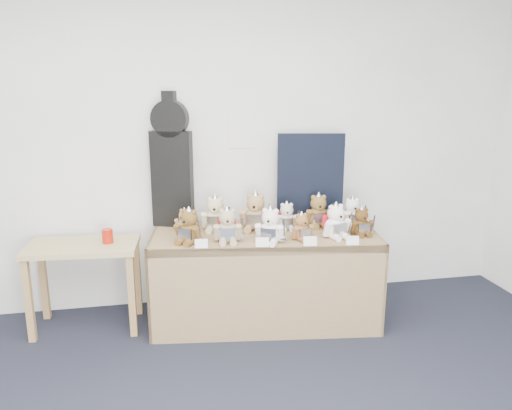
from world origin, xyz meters
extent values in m
plane|color=white|center=(0.00, 2.50, 1.35)|extent=(6.00, 0.00, 6.00)
cube|color=white|center=(0.60, 2.49, 1.48)|extent=(0.21, 0.00, 0.30)
cube|color=olive|center=(0.70, 2.01, 0.70)|extent=(1.83, 0.95, 0.06)
cube|color=olive|center=(0.65, 1.66, 0.36)|extent=(1.73, 0.25, 0.73)
cube|color=olive|center=(-0.16, 2.12, 0.36)|extent=(0.12, 0.72, 0.73)
cube|color=olive|center=(1.55, 1.90, 0.36)|extent=(0.12, 0.72, 0.73)
cube|color=#9D8654|center=(-0.68, 2.14, 0.66)|extent=(0.85, 0.51, 0.04)
cube|color=#9B6F42|center=(-1.07, 1.99, 0.32)|extent=(0.05, 0.05, 0.64)
cube|color=#9B6F42|center=(-1.04, 2.36, 0.32)|extent=(0.05, 0.05, 0.64)
cube|color=#9B6F42|center=(-0.33, 1.93, 0.32)|extent=(0.05, 0.05, 0.64)
cube|color=#9B6F42|center=(-0.30, 2.30, 0.32)|extent=(0.05, 0.05, 0.64)
cube|color=black|center=(0.01, 2.35, 1.11)|extent=(0.34, 0.21, 0.77)
cylinder|color=black|center=(0.01, 2.35, 1.59)|extent=(0.30, 0.19, 0.29)
cube|color=black|center=(0.01, 2.35, 1.71)|extent=(0.12, 0.11, 0.19)
cube|color=black|center=(1.14, 2.28, 1.09)|extent=(0.55, 0.12, 0.73)
cylinder|color=#B01B0B|center=(-0.50, 2.13, 0.73)|extent=(0.08, 0.08, 0.11)
ellipsoid|color=brown|center=(0.11, 1.88, 0.80)|extent=(0.22, 0.21, 0.17)
sphere|color=brown|center=(0.11, 1.88, 0.91)|extent=(0.12, 0.12, 0.12)
cylinder|color=brown|center=(0.08, 1.84, 0.90)|extent=(0.06, 0.05, 0.05)
sphere|color=black|center=(0.07, 1.82, 0.90)|extent=(0.02, 0.02, 0.02)
sphere|color=brown|center=(0.08, 1.90, 0.96)|extent=(0.04, 0.04, 0.04)
sphere|color=brown|center=(0.14, 1.86, 0.96)|extent=(0.04, 0.04, 0.04)
cylinder|color=brown|center=(0.03, 1.91, 0.81)|extent=(0.09, 0.10, 0.13)
cylinder|color=brown|center=(0.16, 1.82, 0.81)|extent=(0.09, 0.10, 0.13)
cylinder|color=brown|center=(0.04, 1.85, 0.75)|extent=(0.10, 0.12, 0.05)
cylinder|color=brown|center=(0.10, 1.81, 0.75)|extent=(0.10, 0.12, 0.05)
cube|color=silver|center=(0.07, 1.83, 0.80)|extent=(0.10, 0.08, 0.09)
cone|color=silver|center=(0.11, 1.88, 0.96)|extent=(0.10, 0.10, 0.08)
cube|color=silver|center=(0.17, 1.79, 0.83)|extent=(0.04, 0.04, 0.18)
cube|color=silver|center=(0.17, 1.79, 0.77)|extent=(0.04, 0.03, 0.01)
ellipsoid|color=tan|center=(0.38, 1.85, 0.80)|extent=(0.18, 0.16, 0.17)
sphere|color=tan|center=(0.38, 1.85, 0.91)|extent=(0.12, 0.12, 0.12)
cylinder|color=tan|center=(0.37, 1.79, 0.90)|extent=(0.05, 0.03, 0.05)
sphere|color=black|center=(0.37, 1.78, 0.90)|extent=(0.02, 0.02, 0.02)
sphere|color=tan|center=(0.34, 1.85, 0.96)|extent=(0.04, 0.04, 0.04)
sphere|color=tan|center=(0.42, 1.84, 0.96)|extent=(0.04, 0.04, 0.04)
cylinder|color=tan|center=(0.30, 1.83, 0.81)|extent=(0.06, 0.10, 0.13)
cylinder|color=tan|center=(0.46, 1.82, 0.81)|extent=(0.06, 0.10, 0.13)
cylinder|color=tan|center=(0.34, 1.79, 0.75)|extent=(0.06, 0.11, 0.05)
cylinder|color=tan|center=(0.41, 1.78, 0.75)|extent=(0.06, 0.11, 0.05)
cube|color=silver|center=(0.37, 1.78, 0.80)|extent=(0.11, 0.03, 0.09)
cone|color=silver|center=(0.38, 1.85, 0.96)|extent=(0.10, 0.10, 0.08)
cube|color=silver|center=(0.48, 1.80, 0.83)|extent=(0.02, 0.04, 0.18)
cube|color=silver|center=(0.48, 1.80, 0.77)|extent=(0.05, 0.01, 0.01)
cube|color=red|center=(0.39, 1.91, 0.81)|extent=(0.14, 0.04, 0.15)
ellipsoid|color=white|center=(0.69, 1.77, 0.80)|extent=(0.22, 0.20, 0.17)
sphere|color=white|center=(0.69, 1.77, 0.91)|extent=(0.13, 0.13, 0.13)
cylinder|color=white|center=(0.66, 1.73, 0.90)|extent=(0.06, 0.05, 0.05)
sphere|color=black|center=(0.66, 1.71, 0.90)|extent=(0.02, 0.02, 0.02)
sphere|color=white|center=(0.65, 1.79, 0.96)|extent=(0.04, 0.04, 0.04)
sphere|color=white|center=(0.72, 1.76, 0.96)|extent=(0.04, 0.04, 0.04)
cylinder|color=white|center=(0.60, 1.79, 0.81)|extent=(0.08, 0.11, 0.13)
cylinder|color=white|center=(0.75, 1.72, 0.81)|extent=(0.08, 0.11, 0.13)
cylinder|color=white|center=(0.63, 1.74, 0.75)|extent=(0.09, 0.12, 0.05)
cylinder|color=white|center=(0.70, 1.70, 0.75)|extent=(0.09, 0.12, 0.05)
cube|color=silver|center=(0.66, 1.71, 0.80)|extent=(0.11, 0.06, 0.09)
cone|color=silver|center=(0.69, 1.77, 0.97)|extent=(0.11, 0.11, 0.08)
cube|color=silver|center=(0.77, 1.70, 0.83)|extent=(0.03, 0.04, 0.18)
cube|color=silver|center=(0.77, 1.70, 0.77)|extent=(0.05, 0.03, 0.01)
ellipsoid|color=brown|center=(0.93, 1.79, 0.78)|extent=(0.16, 0.15, 0.13)
sphere|color=brown|center=(0.93, 1.79, 0.87)|extent=(0.10, 0.10, 0.10)
cylinder|color=brown|center=(0.94, 1.75, 0.87)|extent=(0.05, 0.03, 0.04)
sphere|color=black|center=(0.94, 1.74, 0.87)|extent=(0.02, 0.02, 0.02)
sphere|color=brown|center=(0.90, 1.78, 0.91)|extent=(0.03, 0.03, 0.03)
sphere|color=brown|center=(0.96, 1.80, 0.91)|extent=(0.03, 0.03, 0.03)
cylinder|color=brown|center=(0.87, 1.76, 0.79)|extent=(0.06, 0.08, 0.10)
cylinder|color=brown|center=(0.99, 1.79, 0.79)|extent=(0.06, 0.08, 0.10)
cylinder|color=brown|center=(0.91, 1.74, 0.75)|extent=(0.06, 0.09, 0.04)
cylinder|color=brown|center=(0.97, 1.76, 0.75)|extent=(0.06, 0.09, 0.04)
cube|color=silver|center=(0.94, 1.74, 0.79)|extent=(0.09, 0.04, 0.07)
cone|color=silver|center=(0.93, 1.79, 0.91)|extent=(0.08, 0.08, 0.06)
cube|color=silver|center=(1.01, 1.79, 0.81)|extent=(0.02, 0.03, 0.14)
cube|color=silver|center=(1.01, 1.79, 0.76)|extent=(0.04, 0.02, 0.01)
ellipsoid|color=white|center=(1.19, 1.79, 0.80)|extent=(0.20, 0.18, 0.17)
sphere|color=white|center=(1.19, 1.79, 0.91)|extent=(0.13, 0.13, 0.13)
cylinder|color=white|center=(1.20, 1.74, 0.90)|extent=(0.06, 0.04, 0.05)
sphere|color=black|center=(1.21, 1.72, 0.90)|extent=(0.02, 0.02, 0.02)
sphere|color=white|center=(1.15, 1.79, 0.96)|extent=(0.04, 0.04, 0.04)
sphere|color=white|center=(1.23, 1.80, 0.96)|extent=(0.04, 0.04, 0.04)
cylinder|color=white|center=(1.12, 1.76, 0.81)|extent=(0.07, 0.10, 0.13)
cylinder|color=white|center=(1.28, 1.79, 0.81)|extent=(0.07, 0.10, 0.13)
cylinder|color=white|center=(1.17, 1.73, 0.75)|extent=(0.07, 0.12, 0.05)
cylinder|color=white|center=(1.24, 1.74, 0.75)|extent=(0.07, 0.12, 0.05)
cube|color=silver|center=(1.21, 1.73, 0.80)|extent=(0.11, 0.04, 0.09)
cone|color=silver|center=(1.19, 1.79, 0.97)|extent=(0.11, 0.11, 0.08)
cube|color=silver|center=(1.30, 1.78, 0.83)|extent=(0.02, 0.04, 0.18)
cube|color=silver|center=(1.30, 1.78, 0.77)|extent=(0.05, 0.02, 0.01)
cube|color=red|center=(1.18, 1.86, 0.81)|extent=(0.14, 0.06, 0.15)
ellipsoid|color=#51371C|center=(1.41, 1.81, 0.79)|extent=(0.14, 0.12, 0.14)
sphere|color=#51371C|center=(1.41, 1.81, 0.88)|extent=(0.10, 0.10, 0.10)
cylinder|color=#51371C|center=(1.41, 1.77, 0.87)|extent=(0.04, 0.02, 0.04)
sphere|color=black|center=(1.41, 1.75, 0.87)|extent=(0.02, 0.02, 0.02)
sphere|color=#51371C|center=(1.37, 1.81, 0.92)|extent=(0.03, 0.03, 0.03)
sphere|color=#51371C|center=(1.44, 1.81, 0.92)|extent=(0.03, 0.03, 0.03)
cylinder|color=#51371C|center=(1.34, 1.79, 0.79)|extent=(0.04, 0.08, 0.11)
cylinder|color=#51371C|center=(1.47, 1.80, 0.79)|extent=(0.04, 0.08, 0.11)
cylinder|color=#51371C|center=(1.38, 1.76, 0.75)|extent=(0.04, 0.09, 0.04)
cylinder|color=#51371C|center=(1.44, 1.76, 0.75)|extent=(0.04, 0.09, 0.04)
cube|color=silver|center=(1.41, 1.76, 0.79)|extent=(0.09, 0.02, 0.08)
cone|color=silver|center=(1.41, 1.81, 0.93)|extent=(0.09, 0.09, 0.07)
cube|color=silver|center=(1.50, 1.79, 0.82)|extent=(0.01, 0.04, 0.15)
cube|color=silver|center=(1.50, 1.79, 0.76)|extent=(0.04, 0.01, 0.01)
ellipsoid|color=beige|center=(0.33, 2.16, 0.80)|extent=(0.21, 0.19, 0.18)
sphere|color=beige|center=(0.33, 2.16, 0.92)|extent=(0.13, 0.13, 0.13)
cylinder|color=beige|center=(0.32, 2.10, 0.91)|extent=(0.06, 0.04, 0.06)
sphere|color=black|center=(0.31, 2.09, 0.91)|extent=(0.02, 0.02, 0.02)
sphere|color=beige|center=(0.29, 2.17, 0.98)|extent=(0.04, 0.04, 0.04)
sphere|color=beige|center=(0.37, 2.15, 0.98)|extent=(0.04, 0.04, 0.04)
cylinder|color=beige|center=(0.24, 2.16, 0.81)|extent=(0.07, 0.11, 0.14)
cylinder|color=beige|center=(0.41, 2.12, 0.81)|extent=(0.07, 0.11, 0.14)
cylinder|color=beige|center=(0.28, 2.11, 0.75)|extent=(0.08, 0.13, 0.05)
cylinder|color=beige|center=(0.36, 2.09, 0.75)|extent=(0.08, 0.13, 0.05)
cube|color=silver|center=(0.31, 2.09, 0.81)|extent=(0.12, 0.05, 0.10)
cone|color=silver|center=(0.33, 2.16, 0.98)|extent=(0.11, 0.11, 0.09)
cube|color=silver|center=(0.43, 2.10, 0.84)|extent=(0.02, 0.05, 0.19)
cube|color=silver|center=(0.43, 2.10, 0.77)|extent=(0.05, 0.02, 0.01)
ellipsoid|color=#A68253|center=(0.64, 2.11, 0.81)|extent=(0.24, 0.22, 0.20)
sphere|color=#A68253|center=(0.64, 2.11, 0.94)|extent=(0.14, 0.14, 0.14)
cylinder|color=#A68253|center=(0.62, 2.05, 0.93)|extent=(0.07, 0.05, 0.06)
sphere|color=black|center=(0.61, 2.03, 0.93)|extent=(0.02, 0.02, 0.02)
sphere|color=#A68253|center=(0.60, 2.13, 1.00)|extent=(0.05, 0.05, 0.05)
sphere|color=#A68253|center=(0.69, 2.09, 1.00)|extent=(0.05, 0.05, 0.05)
cylinder|color=#A68253|center=(0.55, 2.12, 0.82)|extent=(0.09, 0.12, 0.15)
cylinder|color=#A68253|center=(0.72, 2.06, 0.82)|extent=(0.09, 0.12, 0.15)
cylinder|color=#A68253|center=(0.58, 2.06, 0.75)|extent=(0.10, 0.14, 0.06)
cylinder|color=#A68253|center=(0.66, 2.03, 0.75)|extent=(0.10, 0.14, 0.06)
cube|color=silver|center=(0.62, 2.04, 0.82)|extent=(0.13, 0.06, 0.11)
cone|color=silver|center=(0.64, 2.11, 1.00)|extent=(0.12, 0.12, 0.09)
cube|color=silver|center=(0.74, 2.03, 0.85)|extent=(0.03, 0.05, 0.21)
cube|color=silver|center=(0.74, 2.03, 0.77)|extent=(0.06, 0.03, 0.01)
ellipsoid|color=beige|center=(0.89, 2.08, 0.79)|extent=(0.16, 0.14, 0.14)
sphere|color=beige|center=(0.89, 2.08, 0.88)|extent=(0.10, 0.10, 0.10)
cylinder|color=beige|center=(0.88, 2.04, 0.87)|extent=(0.05, 0.03, 0.04)
sphere|color=black|center=(0.88, 2.02, 0.87)|extent=(0.02, 0.02, 0.02)
sphere|color=beige|center=(0.86, 2.08, 0.92)|extent=(0.03, 0.03, 0.03)
sphere|color=beige|center=(0.92, 2.07, 0.92)|extent=(0.03, 0.03, 0.03)
cylinder|color=beige|center=(0.82, 2.07, 0.79)|extent=(0.05, 0.08, 0.11)
cylinder|color=beige|center=(0.95, 2.05, 0.79)|extent=(0.05, 0.08, 0.11)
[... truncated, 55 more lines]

